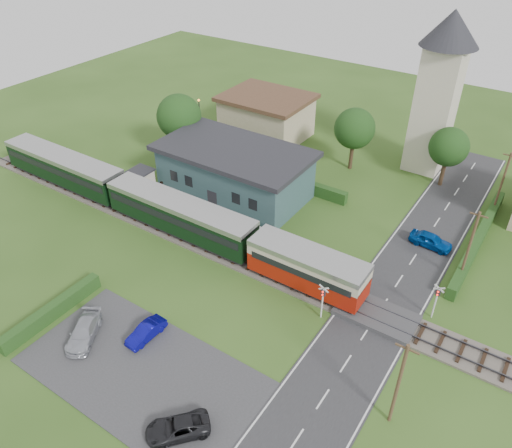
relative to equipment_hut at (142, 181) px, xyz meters
The scene contains 29 objects.
ground 18.82m from the equipment_hut, 16.11° to the right, with size 120.00×120.00×0.00m, color #2D4C19.
railway_track 18.36m from the equipment_hut, 10.08° to the right, with size 76.00×3.20×0.49m.
road 28.53m from the equipment_hut, 10.52° to the right, with size 6.00×70.00×0.05m, color #28282B.
car_park 23.90m from the equipment_hut, 46.19° to the right, with size 17.00×9.00×0.08m, color #333335.
crossing_deck 28.22m from the equipment_hut, ahead, with size 6.20×3.40×0.45m, color #333335.
platform 8.14m from the equipment_hut, ahead, with size 30.00×3.00×0.45m, color gray.
equipment_hut is the anchor object (origin of this frame).
station_building 9.92m from the equipment_hut, 35.92° to the left, with size 16.00×9.00×5.30m.
train 5.92m from the equipment_hut, 32.81° to the right, with size 43.20×2.90×3.40m.
church_tower 33.48m from the equipment_hut, 44.75° to the left, with size 6.00×6.00×17.60m.
house_west 20.05m from the equipment_hut, 81.38° to the left, with size 10.80×8.80×5.50m.
hedge_carpark 18.61m from the equipment_hut, 67.85° to the right, with size 0.80×9.00×1.20m, color #193814.
hedge_roadside 33.98m from the equipment_hut, 18.54° to the left, with size 0.80×18.00×1.20m, color #193814.
hedge_station 13.09m from the equipment_hut, 52.16° to the left, with size 22.00×0.80×1.30m, color #193814.
tree_a 9.73m from the equipment_hut, 102.80° to the left, with size 5.20×5.20×8.00m.
tree_b 24.16m from the equipment_hut, 48.05° to the left, with size 4.60×4.60×7.34m.
tree_c 32.81m from the equipment_hut, 37.29° to the left, with size 4.20×4.20×6.78m.
utility_pole_b 34.14m from the equipment_hut, 19.18° to the right, with size 1.40×0.22×7.00m.
utility_pole_c 32.61m from the equipment_hut, ahead, with size 1.40×0.22×7.00m.
utility_pole_d 36.37m from the equipment_hut, 27.55° to the left, with size 1.40×0.22×7.00m.
crossing_signal_near 25.04m from the equipment_hut, 12.94° to the right, with size 0.84×0.28×3.28m.
crossing_signal_far 31.61m from the equipment_hut, ahead, with size 0.84×0.28×3.28m.
streetlamp_west 15.39m from the equipment_hut, 105.12° to the left, with size 0.30×0.30×5.15m.
car_on_road 29.74m from the equipment_hut, 15.73° to the left, with size 1.57×3.89×1.33m, color #043A90.
car_park_blue 20.74m from the equipment_hut, 45.23° to the right, with size 1.17×3.36×1.11m, color #08087B.
car_park_silver 20.44m from the equipment_hut, 58.02° to the right, with size 1.73×4.25×1.23m, color #A4A6B0.
car_park_dark 29.09m from the equipment_hut, 41.69° to the right, with size 1.83×3.96×1.10m, color black.
pedestrian_near 16.71m from the equipment_hut, ahead, with size 0.54×0.35×1.48m, color gray.
pedestrian_far 2.65m from the equipment_hut, ahead, with size 0.91×0.71×1.87m, color gray.
Camera 1 is at (17.55, -26.26, 28.40)m, focal length 35.00 mm.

